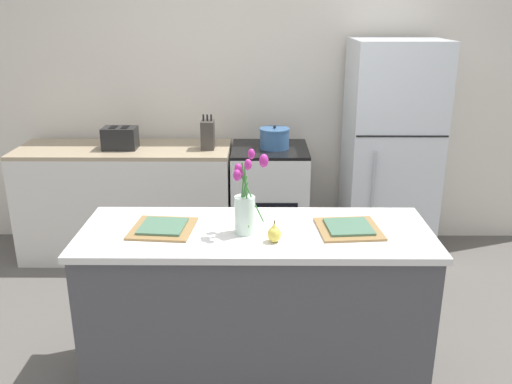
{
  "coord_description": "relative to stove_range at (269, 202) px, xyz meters",
  "views": [
    {
      "loc": [
        0.02,
        -2.55,
        1.97
      ],
      "look_at": [
        0.0,
        0.25,
        1.0
      ],
      "focal_mm": 38.0,
      "sensor_mm": 36.0,
      "label": 1
    }
  ],
  "objects": [
    {
      "name": "back_counter",
      "position": [
        -1.16,
        0.0,
        0.0
      ],
      "size": [
        1.68,
        0.6,
        0.91
      ],
      "color": "silver",
      "rests_on": "ground_plane"
    },
    {
      "name": "kitchen_island",
      "position": [
        -0.1,
        -1.6,
        -0.01
      ],
      "size": [
        1.8,
        0.66,
        0.88
      ],
      "color": "#4C4C51",
      "rests_on": "ground_plane"
    },
    {
      "name": "toaster",
      "position": [
        -1.17,
        -0.04,
        0.54
      ],
      "size": [
        0.28,
        0.18,
        0.17
      ],
      "color": "black",
      "rests_on": "back_counter"
    },
    {
      "name": "refrigerator",
      "position": [
        0.95,
        0.0,
        0.41
      ],
      "size": [
        0.68,
        0.67,
        1.74
      ],
      "color": "silver",
      "rests_on": "ground_plane"
    },
    {
      "name": "stove_range",
      "position": [
        0.0,
        0.0,
        0.0
      ],
      "size": [
        0.6,
        0.61,
        0.91
      ],
      "color": "silver",
      "rests_on": "ground_plane"
    },
    {
      "name": "knife_block",
      "position": [
        -0.49,
        -0.03,
        0.57
      ],
      "size": [
        0.1,
        0.14,
        0.27
      ],
      "color": "#3D3833",
      "rests_on": "back_counter"
    },
    {
      "name": "plate_setting_left",
      "position": [
        -0.58,
        -1.59,
        0.44
      ],
      "size": [
        0.34,
        0.34,
        0.02
      ],
      "color": "olive",
      "rests_on": "kitchen_island"
    },
    {
      "name": "plate_setting_right",
      "position": [
        0.38,
        -1.59,
        0.44
      ],
      "size": [
        0.34,
        0.34,
        0.02
      ],
      "color": "olive",
      "rests_on": "kitchen_island"
    },
    {
      "name": "flower_vase",
      "position": [
        -0.15,
        -1.64,
        0.58
      ],
      "size": [
        0.17,
        0.15,
        0.42
      ],
      "color": "silver",
      "rests_on": "kitchen_island"
    },
    {
      "name": "back_wall",
      "position": [
        -0.1,
        0.4,
        0.9
      ],
      "size": [
        5.2,
        0.08,
        2.7
      ],
      "color": "silver",
      "rests_on": "ground_plane"
    },
    {
      "name": "cooking_pot",
      "position": [
        0.04,
        -0.01,
        0.53
      ],
      "size": [
        0.24,
        0.24,
        0.18
      ],
      "color": "#386093",
      "rests_on": "stove_range"
    },
    {
      "name": "ground_plane",
      "position": [
        -0.1,
        -1.6,
        -0.45
      ],
      "size": [
        10.0,
        10.0,
        0.0
      ],
      "primitive_type": "plane",
      "color": "#59544F"
    },
    {
      "name": "pear_figurine",
      "position": [
        -0.01,
        -1.74,
        0.47
      ],
      "size": [
        0.07,
        0.07,
        0.11
      ],
      "color": "#E5CC4C",
      "rests_on": "kitchen_island"
    }
  ]
}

